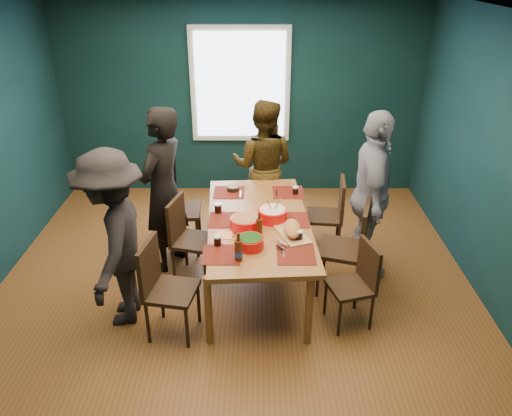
{
  "coord_description": "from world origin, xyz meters",
  "views": [
    {
      "loc": [
        0.23,
        -4.3,
        3.12
      ],
      "look_at": [
        0.22,
        0.05,
        0.91
      ],
      "focal_mm": 35.0,
      "sensor_mm": 36.0,
      "label": 1
    }
  ],
  "objects_px": {
    "bowl_herbs": "(250,242)",
    "person_right": "(371,196)",
    "chair_left_near": "(161,282)",
    "bowl_salad": "(245,223)",
    "dining_table": "(259,226)",
    "person_far_left": "(163,191)",
    "person_back": "(263,166)",
    "bowl_dumpling": "(272,214)",
    "chair_right_far": "(332,210)",
    "chair_left_mid": "(186,233)",
    "chair_right_mid": "(352,242)",
    "chair_left_far": "(171,203)",
    "chair_right_near": "(358,278)",
    "cutting_board": "(292,230)",
    "person_near_left": "(114,240)"
  },
  "relations": [
    {
      "from": "chair_right_near",
      "to": "person_near_left",
      "type": "xyz_separation_m",
      "value": [
        -2.21,
        0.06,
        0.37
      ]
    },
    {
      "from": "chair_left_mid",
      "to": "chair_right_near",
      "type": "relative_size",
      "value": 1.09
    },
    {
      "from": "chair_right_far",
      "to": "person_back",
      "type": "bearing_deg",
      "value": 149.26
    },
    {
      "from": "person_right",
      "to": "bowl_dumpling",
      "type": "xyz_separation_m",
      "value": [
        -1.03,
        -0.26,
        -0.08
      ]
    },
    {
      "from": "dining_table",
      "to": "bowl_salad",
      "type": "height_order",
      "value": "bowl_salad"
    },
    {
      "from": "chair_left_far",
      "to": "chair_right_far",
      "type": "bearing_deg",
      "value": -3.34
    },
    {
      "from": "dining_table",
      "to": "chair_right_mid",
      "type": "distance_m",
      "value": 0.94
    },
    {
      "from": "person_far_left",
      "to": "cutting_board",
      "type": "bearing_deg",
      "value": 87.82
    },
    {
      "from": "chair_right_mid",
      "to": "bowl_herbs",
      "type": "xyz_separation_m",
      "value": [
        -1.0,
        -0.39,
        0.24
      ]
    },
    {
      "from": "dining_table",
      "to": "person_far_left",
      "type": "distance_m",
      "value": 1.09
    },
    {
      "from": "person_back",
      "to": "chair_left_far",
      "type": "bearing_deg",
      "value": 41.71
    },
    {
      "from": "chair_right_mid",
      "to": "chair_right_near",
      "type": "xyz_separation_m",
      "value": [
        -0.01,
        -0.48,
        -0.1
      ]
    },
    {
      "from": "chair_right_mid",
      "to": "dining_table",
      "type": "bearing_deg",
      "value": -171.6
    },
    {
      "from": "chair_right_mid",
      "to": "bowl_salad",
      "type": "xyz_separation_m",
      "value": [
        -1.06,
        -0.04,
        0.24
      ]
    },
    {
      "from": "chair_right_near",
      "to": "chair_left_near",
      "type": "bearing_deg",
      "value": 168.37
    },
    {
      "from": "bowl_dumpling",
      "to": "bowl_herbs",
      "type": "bearing_deg",
      "value": -111.93
    },
    {
      "from": "chair_left_far",
      "to": "person_right",
      "type": "relative_size",
      "value": 0.57
    },
    {
      "from": "chair_left_near",
      "to": "bowl_salad",
      "type": "height_order",
      "value": "chair_left_near"
    },
    {
      "from": "person_far_left",
      "to": "cutting_board",
      "type": "xyz_separation_m",
      "value": [
        1.32,
        -0.67,
        -0.09
      ]
    },
    {
      "from": "chair_left_near",
      "to": "chair_right_far",
      "type": "height_order",
      "value": "chair_left_near"
    },
    {
      "from": "chair_left_far",
      "to": "person_near_left",
      "type": "distance_m",
      "value": 1.31
    },
    {
      "from": "chair_left_mid",
      "to": "bowl_herbs",
      "type": "distance_m",
      "value": 1.0
    },
    {
      "from": "person_right",
      "to": "bowl_salad",
      "type": "xyz_separation_m",
      "value": [
        -1.3,
        -0.43,
        -0.08
      ]
    },
    {
      "from": "chair_right_far",
      "to": "dining_table",
      "type": "bearing_deg",
      "value": -134.76
    },
    {
      "from": "dining_table",
      "to": "person_near_left",
      "type": "distance_m",
      "value": 1.41
    },
    {
      "from": "chair_right_far",
      "to": "person_back",
      "type": "relative_size",
      "value": 0.54
    },
    {
      "from": "chair_left_near",
      "to": "bowl_herbs",
      "type": "relative_size",
      "value": 3.83
    },
    {
      "from": "bowl_salad",
      "to": "bowl_dumpling",
      "type": "distance_m",
      "value": 0.32
    },
    {
      "from": "chair_right_near",
      "to": "bowl_dumpling",
      "type": "distance_m",
      "value": 1.05
    },
    {
      "from": "person_right",
      "to": "chair_right_far",
      "type": "bearing_deg",
      "value": 41.95
    },
    {
      "from": "person_right",
      "to": "chair_left_mid",
      "type": "bearing_deg",
      "value": 98.87
    },
    {
      "from": "chair_left_mid",
      "to": "bowl_dumpling",
      "type": "distance_m",
      "value": 0.96
    },
    {
      "from": "cutting_board",
      "to": "person_back",
      "type": "bearing_deg",
      "value": 79.05
    },
    {
      "from": "bowl_herbs",
      "to": "person_right",
      "type": "bearing_deg",
      "value": 32.25
    },
    {
      "from": "chair_left_far",
      "to": "bowl_salad",
      "type": "relative_size",
      "value": 3.62
    },
    {
      "from": "chair_left_mid",
      "to": "chair_right_near",
      "type": "distance_m",
      "value": 1.84
    },
    {
      "from": "person_far_left",
      "to": "chair_left_near",
      "type": "bearing_deg",
      "value": 31.87
    },
    {
      "from": "person_near_left",
      "to": "cutting_board",
      "type": "xyz_separation_m",
      "value": [
        1.61,
        0.25,
        -0.04
      ]
    },
    {
      "from": "dining_table",
      "to": "chair_right_far",
      "type": "bearing_deg",
      "value": 35.66
    },
    {
      "from": "dining_table",
      "to": "person_back",
      "type": "relative_size",
      "value": 1.25
    },
    {
      "from": "person_far_left",
      "to": "dining_table",
      "type": "bearing_deg",
      "value": 94.21
    },
    {
      "from": "bowl_salad",
      "to": "cutting_board",
      "type": "bearing_deg",
      "value": -15.35
    },
    {
      "from": "chair_left_far",
      "to": "person_back",
      "type": "distance_m",
      "value": 1.22
    },
    {
      "from": "chair_left_near",
      "to": "chair_right_far",
      "type": "xyz_separation_m",
      "value": [
        1.71,
        1.45,
        -0.03
      ]
    },
    {
      "from": "dining_table",
      "to": "bowl_dumpling",
      "type": "distance_m",
      "value": 0.19
    },
    {
      "from": "chair_left_far",
      "to": "chair_left_mid",
      "type": "height_order",
      "value": "chair_left_far"
    },
    {
      "from": "chair_right_mid",
      "to": "person_far_left",
      "type": "relative_size",
      "value": 0.55
    },
    {
      "from": "chair_right_near",
      "to": "person_right",
      "type": "relative_size",
      "value": 0.46
    },
    {
      "from": "dining_table",
      "to": "chair_left_far",
      "type": "distance_m",
      "value": 1.23
    },
    {
      "from": "chair_left_far",
      "to": "person_right",
      "type": "xyz_separation_m",
      "value": [
        2.17,
        -0.45,
        0.3
      ]
    }
  ]
}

